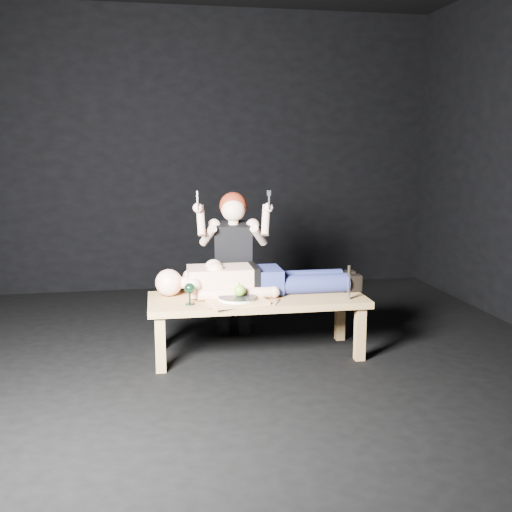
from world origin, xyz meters
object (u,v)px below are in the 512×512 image
goblet (190,294)px  carving_knife (349,282)px  lying_man (261,276)px  serving_tray (237,301)px  table (257,326)px  kneeling_woman (234,262)px

goblet → carving_knife: bearing=-2.9°
lying_man → serving_tray: 0.37m
table → carving_knife: size_ratio=6.36×
serving_tray → carving_knife: (0.82, -0.05, 0.11)m
goblet → carving_knife: 1.16m
serving_tray → lying_man: bearing=50.8°
table → carving_knife: (0.65, -0.19, 0.35)m
lying_man → table: bearing=-110.8°
kneeling_woman → goblet: bearing=-114.1°
lying_man → kneeling_woman: bearing=112.5°
carving_knife → table: bearing=164.2°
table → goblet: size_ratio=10.28×
carving_knife → serving_tray: bearing=177.7°
table → goblet: bearing=-164.2°
goblet → carving_knife: size_ratio=0.62×
lying_man → goblet: size_ratio=10.04×
table → kneeling_woman: bearing=102.2°
goblet → carving_knife: carving_knife is taller
lying_man → serving_tray: (-0.22, -0.27, -0.12)m
table → kneeling_woman: 0.65m
lying_man → carving_knife: (0.60, -0.32, -0.00)m
lying_man → kneeling_woman: size_ratio=1.27×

